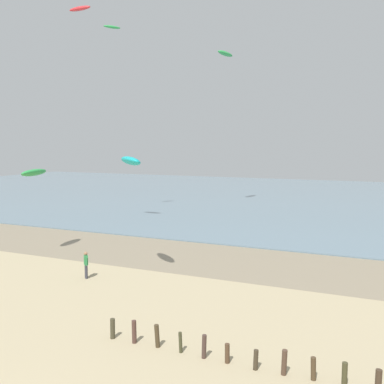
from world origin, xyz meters
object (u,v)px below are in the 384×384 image
object	(u,v)px
kite_aloft_3	(80,9)
kite_aloft_0	(131,161)
kite_aloft_1	(112,27)
kite_aloft_5	(34,173)
person_by_waterline	(86,264)
kite_aloft_2	(225,54)

from	to	relation	value
kite_aloft_3	kite_aloft_0	bearing A→B (deg)	143.51
kite_aloft_0	kite_aloft_1	distance (m)	27.77
kite_aloft_0	kite_aloft_1	bearing A→B (deg)	-11.48
kite_aloft_0	kite_aloft_5	bearing A→B (deg)	31.03
kite_aloft_0	kite_aloft_1	world-z (taller)	kite_aloft_1
person_by_waterline	kite_aloft_5	distance (m)	9.97
person_by_waterline	kite_aloft_1	size ratio (longest dim) A/B	0.85
kite_aloft_0	kite_aloft_3	size ratio (longest dim) A/B	1.25
person_by_waterline	kite_aloft_1	bearing A→B (deg)	119.10
kite_aloft_0	kite_aloft_5	size ratio (longest dim) A/B	1.02
kite_aloft_2	kite_aloft_5	distance (m)	32.65
kite_aloft_0	kite_aloft_1	xyz separation A→B (m)	(-14.09, 19.39, 14.03)
kite_aloft_1	kite_aloft_5	bearing A→B (deg)	-131.00
kite_aloft_3	kite_aloft_5	bearing A→B (deg)	103.69
kite_aloft_1	kite_aloft_5	xyz separation A→B (m)	(4.26, -17.39, -15.15)
person_by_waterline	kite_aloft_2	xyz separation A→B (m)	(-2.53, 33.01, 19.00)
person_by_waterline	kite_aloft_2	distance (m)	38.17
kite_aloft_0	kite_aloft_3	world-z (taller)	kite_aloft_3
person_by_waterline	kite_aloft_2	world-z (taller)	kite_aloft_2
person_by_waterline	kite_aloft_5	size ratio (longest dim) A/B	0.58
kite_aloft_0	person_by_waterline	bearing A→B (deg)	79.87
person_by_waterline	kite_aloft_0	bearing A→B (deg)	37.35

